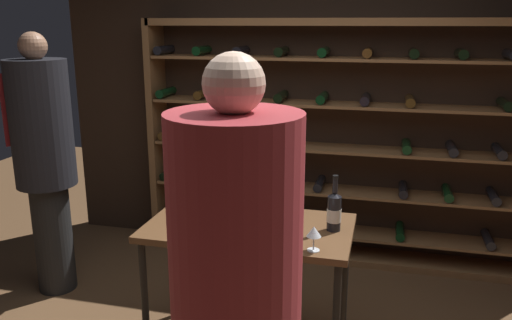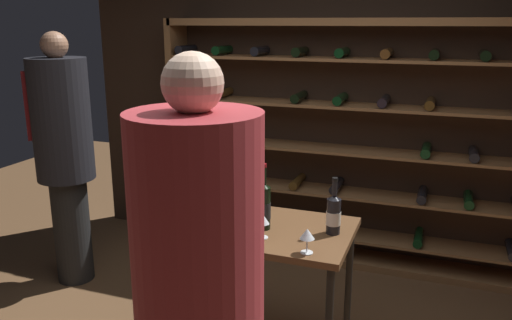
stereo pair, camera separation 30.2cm
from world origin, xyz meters
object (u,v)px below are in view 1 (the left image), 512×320
person_bystander_red_print (44,154)px  wine_bottle_gold_foil (264,205)px  wine_bottle_black_capsule (223,213)px  wine_bottle_red_label (334,211)px  wine_glass_stemmed_left (266,219)px  wine_glass_stemmed_right (314,233)px  tasting_table (249,238)px  wine_rack (342,145)px  person_host_in_suit (236,303)px

person_bystander_red_print → wine_bottle_gold_foil: (1.78, -0.43, -0.10)m
wine_bottle_black_capsule → person_bystander_red_print: bearing=159.8°
wine_bottle_red_label → wine_glass_stemmed_left: (-0.36, -0.21, -0.01)m
wine_glass_stemmed_left → wine_glass_stemmed_right: bearing=-20.3°
wine_glass_stemmed_right → wine_bottle_black_capsule: bearing=170.5°
tasting_table → wine_glass_stemmed_left: bearing=-49.3°
wine_bottle_red_label → wine_glass_stemmed_left: bearing=-150.5°
wine_rack → wine_bottle_red_label: (0.08, -1.45, -0.06)m
wine_rack → wine_bottle_black_capsule: (-0.52, -1.67, -0.05)m
person_bystander_red_print → wine_glass_stemmed_left: size_ratio=13.25×
wine_bottle_black_capsule → wine_glass_stemmed_left: (0.24, 0.02, -0.02)m
wine_rack → person_bystander_red_print: wine_rack is taller
person_bystander_red_print → wine_glass_stemmed_right: 2.22m
wine_glass_stemmed_right → wine_rack: bearing=90.3°
wine_bottle_black_capsule → wine_glass_stemmed_right: bearing=-9.5°
wine_bottle_gold_foil → wine_bottle_red_label: size_ratio=1.19×
person_bystander_red_print → wine_bottle_black_capsule: person_bystander_red_print is taller
wine_rack → wine_glass_stemmed_left: wine_rack is taller
person_host_in_suit → wine_bottle_black_capsule: 1.15m
person_host_in_suit → wine_glass_stemmed_right: size_ratio=14.10×
tasting_table → wine_bottle_black_capsule: 0.30m
person_host_in_suit → wine_glass_stemmed_left: bearing=137.7°
wine_bottle_gold_foil → wine_bottle_black_capsule: bearing=-143.5°
tasting_table → wine_bottle_red_label: wine_bottle_red_label is taller
wine_rack → wine_glass_stemmed_right: 1.76m
person_host_in_suit → wine_rack: bearing=127.2°
person_bystander_red_print → wine_bottle_gold_foil: 1.84m
tasting_table → wine_bottle_red_label: bearing=4.9°
person_host_in_suit → tasting_table: bearing=142.9°
tasting_table → wine_bottle_gold_foil: (0.10, -0.03, 0.23)m
wine_bottle_gold_foil → wine_glass_stemmed_left: (0.04, -0.13, -0.03)m
wine_glass_stemmed_left → wine_glass_stemmed_right: (0.29, -0.11, -0.01)m
tasting_table → person_bystander_red_print: bearing=166.6°
tasting_table → wine_rack: bearing=74.3°
wine_bottle_black_capsule → wine_glass_stemmed_left: size_ratio=2.47×
person_bystander_red_print → wine_glass_stemmed_right: person_bystander_red_print is taller
wine_glass_stemmed_left → person_host_in_suit: bearing=-82.3°
wine_rack → wine_bottle_black_capsule: wine_rack is taller
wine_rack → person_bystander_red_print: size_ratio=1.73×
person_host_in_suit → person_bystander_red_print: 2.57m
person_bystander_red_print → wine_bottle_black_capsule: 1.69m
person_bystander_red_print → wine_rack: bearing=-26.7°
wine_rack → wine_bottle_gold_foil: size_ratio=8.56×
wine_glass_stemmed_left → wine_bottle_gold_foil: bearing=106.1°
person_bystander_red_print → wine_glass_stemmed_left: bearing=-71.2°
wine_rack → tasting_table: (-0.42, -1.49, -0.27)m
tasting_table → person_host_in_suit: bearing=-77.1°
tasting_table → person_host_in_suit: person_host_in_suit is taller
wine_bottle_gold_foil → wine_glass_stemmed_right: wine_bottle_gold_foil is taller
person_host_in_suit → wine_bottle_black_capsule: person_host_in_suit is taller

